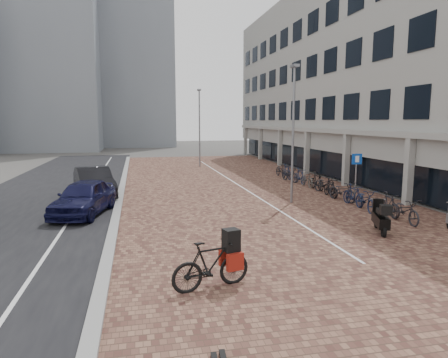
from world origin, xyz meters
TOP-DOWN VIEW (x-y plane):
  - ground at (0.00, 0.00)m, footprint 140.00×140.00m
  - plaza_brick at (2.00, 12.00)m, footprint 14.50×42.00m
  - street_asphalt at (-9.00, 12.00)m, footprint 8.00×50.00m
  - curb at (-5.10, 12.00)m, footprint 0.35×42.00m
  - lane_line at (-7.00, 12.00)m, footprint 0.12×44.00m
  - parking_line at (2.20, 12.00)m, footprint 0.10×30.00m
  - office_building at (12.97, 16.00)m, footprint 8.40×40.00m
  - bg_towers at (-14.34, 48.94)m, footprint 33.00×23.00m
  - car_navy at (-6.50, 5.31)m, footprint 2.88×4.86m
  - car_dark at (-6.50, 9.70)m, footprint 2.80×5.15m
  - hero_bike at (-2.44, -3.69)m, footprint 2.15×1.07m
  - scooter_mid at (4.60, -0.12)m, footprint 1.17×1.83m
  - parking_sign at (6.49, 4.88)m, footprint 0.53×0.10m
  - lamp_near at (3.44, 5.73)m, footprint 0.12×0.12m
  - lamp_far at (1.38, 22.55)m, footprint 0.12×0.12m
  - bike_row at (6.24, 7.90)m, footprint 1.34×15.80m

SIDE VIEW (x-z plane):
  - ground at x=0.00m, z-range 0.00..0.00m
  - street_asphalt at x=-9.00m, z-range -0.01..0.02m
  - plaza_brick at x=2.00m, z-range -0.01..0.03m
  - lane_line at x=-7.00m, z-range 0.02..0.02m
  - parking_line at x=2.20m, z-range 0.03..0.04m
  - curb at x=-5.10m, z-range 0.00..0.14m
  - bike_row at x=6.24m, z-range 0.00..1.05m
  - scooter_mid at x=4.60m, z-range 0.00..1.21m
  - hero_bike at x=-2.44m, z-range -0.08..1.38m
  - car_navy at x=-6.50m, z-range 0.00..1.55m
  - car_dark at x=-6.50m, z-range 0.00..1.61m
  - parking_sign at x=6.49m, z-range 0.44..2.96m
  - lamp_near at x=3.44m, z-range 0.00..6.76m
  - lamp_far at x=1.38m, z-range 0.00..6.83m
  - office_building at x=12.97m, z-range 0.94..15.94m
  - bg_towers at x=-14.34m, z-range -2.04..29.96m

